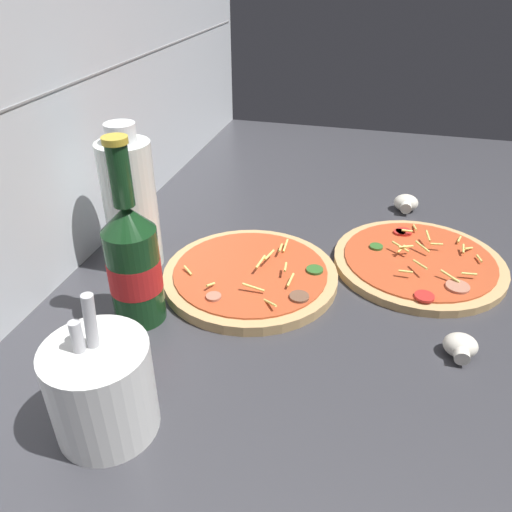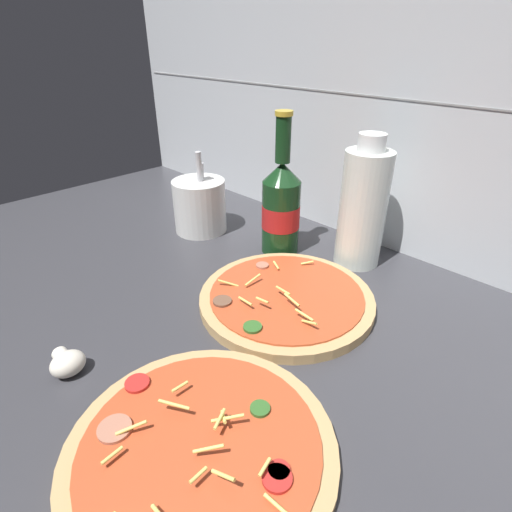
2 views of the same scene
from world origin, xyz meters
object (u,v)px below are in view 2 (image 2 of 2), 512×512
object	(u,v)px
pizza_near	(201,448)
pizza_far	(286,298)
mushroom_right	(67,363)
utensil_crock	(200,205)
oil_bottle	(363,207)
beer_bottle	(281,206)

from	to	relation	value
pizza_near	pizza_far	world-z (taller)	same
mushroom_right	utensil_crock	bearing A→B (deg)	119.47
pizza_far	mushroom_right	size ratio (longest dim) A/B	6.03
oil_bottle	utensil_crock	size ratio (longest dim) A/B	1.37
beer_bottle	oil_bottle	xyz separation A→B (cm)	(12.99, 6.75, 1.58)
pizza_far	oil_bottle	distance (cm)	21.66
oil_bottle	utensil_crock	distance (cm)	33.77
pizza_far	beer_bottle	world-z (taller)	beer_bottle
beer_bottle	utensil_crock	size ratio (longest dim) A/B	1.53
mushroom_right	beer_bottle	bearing A→B (deg)	94.12
pizza_near	mushroom_right	size ratio (longest dim) A/B	6.09
pizza_near	oil_bottle	xyz separation A→B (cm)	(-10.64, 44.76, 9.92)
pizza_near	oil_bottle	bearing A→B (deg)	103.37
pizza_far	pizza_near	bearing A→B (deg)	-66.68
pizza_near	utensil_crock	xyz separation A→B (cm)	(-41.84, 32.94, 4.79)
pizza_near	oil_bottle	size ratio (longest dim) A/B	1.17
pizza_near	utensil_crock	bearing A→B (deg)	141.79
pizza_far	beer_bottle	bearing A→B (deg)	135.20
oil_bottle	utensil_crock	xyz separation A→B (cm)	(-31.21, -11.83, -5.13)
pizza_far	utensil_crock	xyz separation A→B (cm)	(-30.87, 7.49, 4.66)
pizza_far	oil_bottle	bearing A→B (deg)	89.01
beer_bottle	utensil_crock	world-z (taller)	beer_bottle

